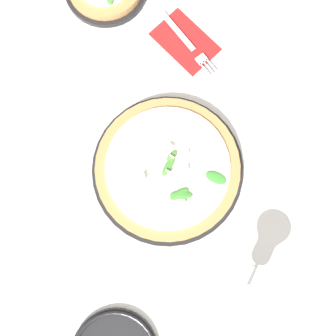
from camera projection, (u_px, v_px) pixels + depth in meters
name	position (u px, v px, depth m)	size (l,w,h in m)	color
ground_plane	(179.00, 161.00, 0.71)	(6.00, 6.00, 0.00)	silver
pizza_arugula_main	(168.00, 169.00, 0.69)	(0.32, 0.32, 0.05)	black
wine_glass	(261.00, 296.00, 0.58)	(0.08, 0.08, 0.14)	white
napkin	(185.00, 41.00, 0.75)	(0.16, 0.12, 0.01)	#B21E1E
fork	(187.00, 42.00, 0.75)	(0.19, 0.02, 0.00)	silver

